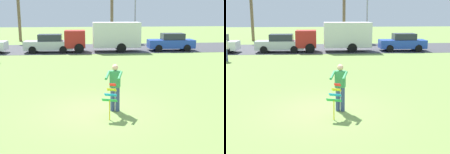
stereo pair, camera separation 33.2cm
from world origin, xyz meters
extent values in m
plane|color=olive|center=(0.00, 0.00, 0.00)|extent=(120.00, 120.00, 0.00)
cube|color=#424247|center=(0.00, 18.71, 0.01)|extent=(120.00, 8.00, 0.01)
cylinder|color=#384772|center=(0.63, -0.05, 0.45)|extent=(0.16, 0.16, 0.90)
cylinder|color=#384772|center=(0.46, 0.00, 0.45)|extent=(0.16, 0.16, 0.90)
cube|color=#338C4C|center=(0.54, -0.03, 1.20)|extent=(0.41, 0.32, 0.60)
sphere|color=tan|center=(0.54, -0.03, 1.62)|extent=(0.22, 0.22, 0.22)
cylinder|color=#338C4C|center=(0.68, -0.33, 1.38)|extent=(0.26, 0.58, 0.24)
cylinder|color=#338C4C|center=(0.26, -0.20, 1.38)|extent=(0.26, 0.58, 0.24)
cube|color=red|center=(0.41, -0.47, 1.10)|extent=(0.26, 0.20, 0.12)
cube|color=yellow|center=(0.36, -0.62, 0.96)|extent=(0.35, 0.23, 0.12)
cube|color=#1E99D8|center=(0.30, -0.78, 0.83)|extent=(0.44, 0.27, 0.12)
cube|color=green|center=(0.25, -0.93, 0.69)|extent=(0.53, 0.30, 0.12)
cylinder|color=yellow|center=(0.25, -0.93, 0.35)|extent=(0.04, 0.04, 0.69)
cylinder|color=black|center=(-7.88, 15.47, 0.32)|extent=(0.65, 0.24, 0.64)
cylinder|color=black|center=(-7.83, 17.08, 0.32)|extent=(0.65, 0.24, 0.64)
cube|color=silver|center=(-3.41, 16.31, 0.64)|extent=(4.22, 1.76, 0.76)
cube|color=#282D38|center=(-3.26, 16.31, 1.30)|extent=(2.03, 1.42, 0.60)
cylinder|color=black|center=(-4.72, 15.52, 0.32)|extent=(0.64, 0.23, 0.64)
cylinder|color=black|center=(-4.70, 17.14, 0.32)|extent=(0.64, 0.23, 0.64)
cylinder|color=black|center=(-2.12, 15.49, 0.32)|extent=(0.64, 0.23, 0.64)
cylinder|color=black|center=(-2.10, 17.10, 0.32)|extent=(0.64, 0.23, 0.64)
cube|color=#B2231E|center=(-1.08, 16.35, 1.17)|extent=(1.82, 1.92, 1.50)
cube|color=silver|center=(2.62, 16.30, 1.52)|extent=(4.23, 2.05, 2.20)
cylinder|color=black|center=(-0.74, 15.42, 0.42)|extent=(0.84, 0.29, 0.84)
cylinder|color=black|center=(-0.71, 17.26, 0.42)|extent=(0.84, 0.29, 0.84)
cylinder|color=black|center=(2.97, 15.38, 0.42)|extent=(0.84, 0.29, 0.84)
cylinder|color=black|center=(2.99, 17.22, 0.42)|extent=(0.84, 0.29, 0.84)
cube|color=#2347B7|center=(7.72, 16.31, 0.64)|extent=(4.26, 1.85, 0.76)
cube|color=#282D38|center=(7.87, 16.31, 1.30)|extent=(2.07, 1.47, 0.60)
cylinder|color=black|center=(6.39, 15.55, 0.32)|extent=(0.65, 0.24, 0.64)
cylinder|color=black|center=(6.45, 17.17, 0.32)|extent=(0.65, 0.24, 0.64)
cylinder|color=black|center=(8.99, 15.46, 0.32)|extent=(0.65, 0.24, 0.64)
cylinder|color=black|center=(9.05, 17.07, 0.32)|extent=(0.65, 0.24, 0.64)
cylinder|color=brown|center=(-7.82, 26.80, 3.64)|extent=(0.36, 0.36, 7.29)
cylinder|color=brown|center=(3.29, 25.97, 3.51)|extent=(0.36, 0.36, 7.01)
cylinder|color=#9E9EA3|center=(5.63, 23.21, 3.50)|extent=(0.16, 0.16, 7.00)
cylinder|color=#384772|center=(-6.75, 11.60, 0.45)|extent=(0.16, 0.16, 0.90)
cylinder|color=silver|center=(-6.60, 11.63, 1.17)|extent=(0.09, 0.09, 0.58)
camera|label=1|loc=(-0.70, -10.24, 3.57)|focal=47.27mm
camera|label=2|loc=(-0.37, -10.27, 3.57)|focal=47.27mm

